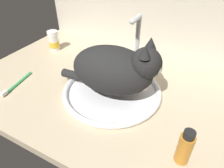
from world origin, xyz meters
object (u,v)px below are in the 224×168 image
Objects in this scene: amber_bottle at (185,148)px; pill_bottle at (54,41)px; faucet at (136,48)px; toothbrush at (17,84)px; cat at (117,70)px; sink_basin at (112,91)px.

pill_bottle is at bearing 154.75° from amber_bottle.
toothbrush is (-34.56, -35.00, -7.95)cm from faucet.
cat is 3.80× the size of pill_bottle.
cat reaches higher than amber_bottle.
faucet reaches higher than amber_bottle.
amber_bottle is (28.40, -15.83, 4.14)cm from sink_basin.
amber_bottle is at bearing -30.94° from cat.
toothbrush is (-36.32, -13.33, -9.86)cm from cat.
pill_bottle is (-41.62, 17.19, 3.69)cm from sink_basin.
amber_bottle reaches higher than pill_bottle.
pill_bottle is (-41.62, -4.62, -4.02)cm from faucet.
amber_bottle reaches higher than sink_basin.
faucet reaches higher than pill_bottle.
sink_basin is 32.78cm from amber_bottle.
cat is (1.75, 0.15, 9.62)cm from sink_basin.
faucet is 47.29cm from amber_bottle.
sink_basin is 1.58× the size of faucet.
cat is 31.55cm from amber_bottle.
toothbrush is at bearing -159.12° from sink_basin.
toothbrush is (-62.96, 2.64, -4.37)cm from amber_bottle.
amber_bottle is (28.40, -37.64, -3.57)cm from faucet.
pill_bottle is 31.43cm from toothbrush.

